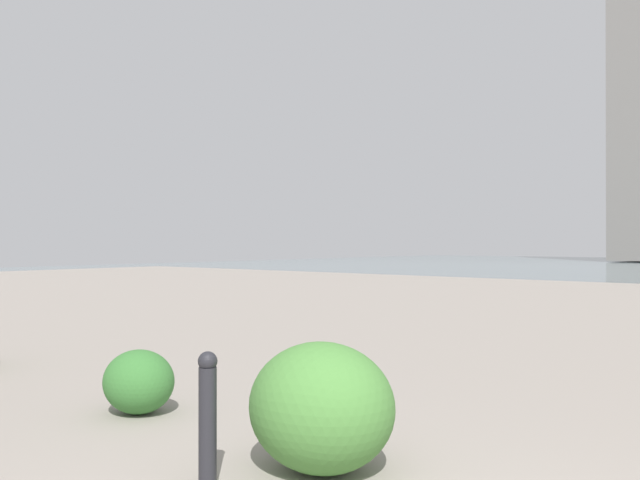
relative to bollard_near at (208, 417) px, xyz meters
name	(u,v)px	position (x,y,z in m)	size (l,w,h in m)	color
bollard_near	(208,417)	(0.00, 0.00, 0.00)	(0.13, 0.13, 0.90)	#232328
shrub_round	(139,382)	(1.95, -0.84, -0.17)	(0.71, 0.64, 0.60)	#387533
shrub_wide	(321,407)	(-0.39, -0.71, -0.01)	(1.08, 0.97, 0.92)	#477F38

